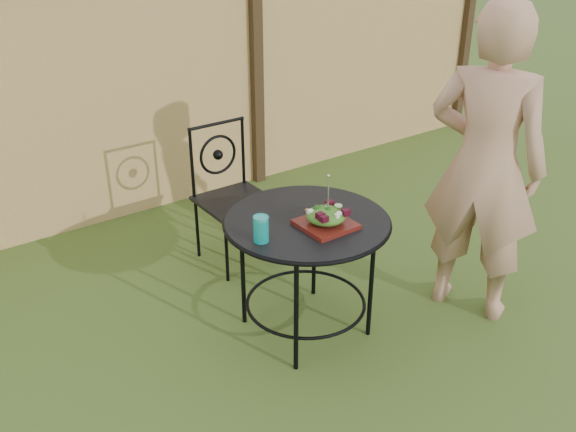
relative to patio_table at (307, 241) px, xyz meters
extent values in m
plane|color=#2B4B18|center=(-0.33, -0.16, -0.59)|extent=(60.00, 60.00, 0.00)
cube|color=#F0C376|center=(-0.33, 2.04, 0.31)|extent=(8.00, 0.05, 1.80)
cube|color=black|center=(0.97, 1.99, 0.36)|extent=(0.09, 0.09, 1.90)
cube|color=black|center=(3.57, 1.99, 0.36)|extent=(0.09, 0.09, 1.90)
cylinder|color=black|center=(0.00, 0.00, 0.13)|extent=(0.90, 0.90, 0.02)
torus|color=black|center=(0.00, 0.00, 0.12)|extent=(0.92, 0.92, 0.02)
torus|color=black|center=(0.00, 0.00, -0.41)|extent=(0.70, 0.70, 0.02)
cylinder|color=black|center=(0.26, 0.26, -0.23)|extent=(0.03, 0.03, 0.71)
cylinder|color=black|center=(-0.26, 0.26, -0.23)|extent=(0.03, 0.03, 0.71)
cylinder|color=black|center=(-0.26, -0.26, -0.23)|extent=(0.03, 0.03, 0.71)
cylinder|color=black|center=(0.26, -0.26, -0.23)|extent=(0.03, 0.03, 0.71)
cube|color=black|center=(0.09, 0.91, -0.14)|extent=(0.46, 0.46, 0.03)
cylinder|color=black|center=(0.09, 1.12, 0.35)|extent=(0.42, 0.02, 0.02)
torus|color=black|center=(0.09, 1.12, 0.13)|extent=(0.28, 0.02, 0.28)
cylinder|color=black|center=(-0.11, 0.71, -0.37)|extent=(0.02, 0.02, 0.44)
cylinder|color=black|center=(0.29, 0.71, -0.37)|extent=(0.02, 0.02, 0.44)
cylinder|color=black|center=(-0.11, 1.11, -0.37)|extent=(0.02, 0.02, 0.44)
cylinder|color=black|center=(0.29, 1.11, -0.37)|extent=(0.02, 0.02, 0.44)
cylinder|color=black|center=(-0.11, 1.12, 0.11)|extent=(0.02, 0.02, 0.50)
cylinder|color=black|center=(0.29, 1.12, 0.11)|extent=(0.02, 0.02, 0.50)
imported|color=tan|center=(0.97, -0.38, 0.35)|extent=(0.69, 0.80, 1.86)
cube|color=#45090F|center=(0.03, -0.12, 0.15)|extent=(0.27, 0.27, 0.02)
ellipsoid|color=#235614|center=(0.03, -0.12, 0.20)|extent=(0.21, 0.21, 0.08)
cylinder|color=silver|center=(0.04, -0.12, 0.33)|extent=(0.01, 0.01, 0.18)
cylinder|color=#0D9C97|center=(-0.34, -0.06, 0.21)|extent=(0.08, 0.08, 0.14)
camera|label=1|loc=(-1.89, -2.46, 1.73)|focal=40.00mm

